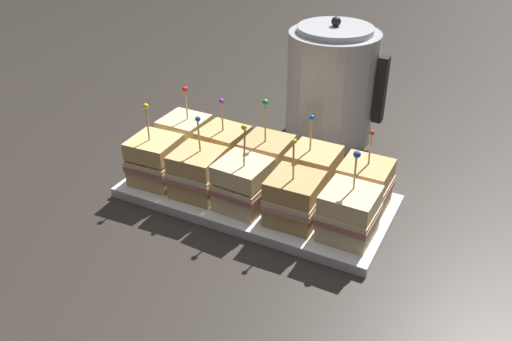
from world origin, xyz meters
name	(u,v)px	position (x,y,z in m)	size (l,w,h in m)	color
ground_plane	(256,200)	(0.00, 0.00, 0.00)	(6.00, 6.00, 0.00)	#2D2823
serving_platter	(256,196)	(0.00, 0.00, 0.01)	(0.49, 0.23, 0.02)	white
sandwich_front_far_left	(155,160)	(-0.18, -0.05, 0.06)	(0.09, 0.09, 0.16)	tan
sandwich_front_left	(198,173)	(-0.09, -0.05, 0.06)	(0.09, 0.09, 0.15)	tan
sandwich_front_center	(243,185)	(0.00, -0.05, 0.06)	(0.09, 0.09, 0.16)	beige
sandwich_front_right	(294,199)	(0.10, -0.05, 0.06)	(0.09, 0.09, 0.16)	tan
sandwich_front_far_right	(349,214)	(0.19, -0.05, 0.06)	(0.09, 0.09, 0.15)	beige
sandwich_back_far_left	(185,139)	(-0.18, 0.05, 0.06)	(0.09, 0.09, 0.16)	beige
sandwich_back_left	(223,149)	(-0.10, 0.05, 0.06)	(0.09, 0.09, 0.15)	tan
sandwich_back_center	(266,161)	(0.00, 0.04, 0.06)	(0.09, 0.09, 0.17)	tan
sandwich_back_right	(313,172)	(0.09, 0.04, 0.06)	(0.09, 0.09, 0.16)	tan
sandwich_back_far_right	(364,185)	(0.19, 0.05, 0.06)	(0.09, 0.09, 0.15)	tan
kettle_steel	(332,84)	(0.02, 0.31, 0.12)	(0.21, 0.19, 0.27)	#B7BABF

